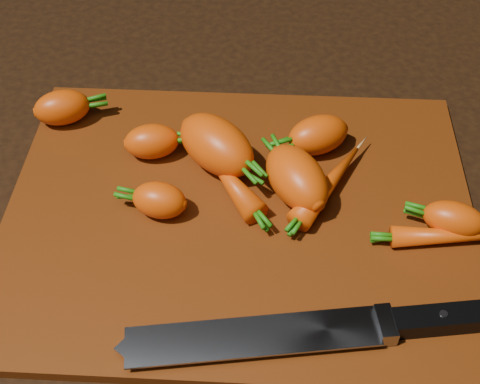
{
  "coord_description": "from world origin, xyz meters",
  "views": [
    {
      "loc": [
        0.03,
        -0.48,
        0.54
      ],
      "look_at": [
        0.0,
        0.01,
        0.03
      ],
      "focal_mm": 50.0,
      "sensor_mm": 36.0,
      "label": 1
    }
  ],
  "objects": [
    {
      "name": "carrot_0",
      "position": [
        -0.22,
        0.13,
        0.03
      ],
      "size": [
        0.08,
        0.06,
        0.04
      ],
      "primitive_type": "ellipsoid",
      "rotation": [
        0.0,
        0.0,
        0.34
      ],
      "color": "#E74F0E",
      "rests_on": "cutting_board"
    },
    {
      "name": "carrot_1",
      "position": [
        -0.08,
        -0.01,
        0.03
      ],
      "size": [
        0.06,
        0.05,
        0.04
      ],
      "primitive_type": "ellipsoid",
      "rotation": [
        0.0,
        0.0,
        2.96
      ],
      "color": "#E74F0E",
      "rests_on": "cutting_board"
    },
    {
      "name": "carrot_9",
      "position": [
        -0.01,
        0.03,
        0.03
      ],
      "size": [
        0.09,
        0.11,
        0.03
      ],
      "primitive_type": "ellipsoid",
      "rotation": [
        0.0,
        0.0,
        2.15
      ],
      "color": "#E74F0E",
      "rests_on": "cutting_board"
    },
    {
      "name": "carrot_3",
      "position": [
        0.06,
        0.02,
        0.04
      ],
      "size": [
        0.09,
        0.11,
        0.06
      ],
      "primitive_type": "ellipsoid",
      "rotation": [
        0.0,
        0.0,
        2.09
      ],
      "color": "#E74F0E",
      "rests_on": "cutting_board"
    },
    {
      "name": "ground",
      "position": [
        0.0,
        0.0,
        -0.01
      ],
      "size": [
        2.0,
        2.0,
        0.01
      ],
      "primitive_type": "cube",
      "color": "black"
    },
    {
      "name": "carrot_2",
      "position": [
        -0.03,
        0.07,
        0.04
      ],
      "size": [
        0.12,
        0.11,
        0.06
      ],
      "primitive_type": "ellipsoid",
      "rotation": [
        0.0,
        0.0,
        -0.76
      ],
      "color": "#E74F0E",
      "rests_on": "cutting_board"
    },
    {
      "name": "carrot_8",
      "position": [
        0.22,
        -0.03,
        0.02
      ],
      "size": [
        0.13,
        0.03,
        0.02
      ],
      "primitive_type": "ellipsoid",
      "rotation": [
        0.0,
        0.0,
        0.07
      ],
      "color": "#E74F0E",
      "rests_on": "cutting_board"
    },
    {
      "name": "carrot_4",
      "position": [
        0.08,
        0.1,
        0.03
      ],
      "size": [
        0.08,
        0.07,
        0.05
      ],
      "primitive_type": "ellipsoid",
      "rotation": [
        0.0,
        0.0,
        3.58
      ],
      "color": "#E74F0E",
      "rests_on": "cutting_board"
    },
    {
      "name": "carrot_6",
      "position": [
        0.22,
        -0.02,
        0.03
      ],
      "size": [
        0.07,
        0.05,
        0.04
      ],
      "primitive_type": "ellipsoid",
      "rotation": [
        0.0,
        0.0,
        2.86
      ],
      "color": "#E74F0E",
      "rests_on": "cutting_board"
    },
    {
      "name": "knife",
      "position": [
        0.04,
        -0.16,
        0.02
      ],
      "size": [
        0.37,
        0.09,
        0.02
      ],
      "rotation": [
        0.0,
        0.0,
        0.16
      ],
      "color": "gray",
      "rests_on": "cutting_board"
    },
    {
      "name": "carrot_5",
      "position": [
        -0.1,
        0.08,
        0.03
      ],
      "size": [
        0.07,
        0.05,
        0.04
      ],
      "primitive_type": "ellipsoid",
      "rotation": [
        0.0,
        0.0,
        0.19
      ],
      "color": "#E74F0E",
      "rests_on": "cutting_board"
    },
    {
      "name": "carrot_7",
      "position": [
        0.1,
        0.03,
        0.03
      ],
      "size": [
        0.09,
        0.13,
        0.03
      ],
      "primitive_type": "ellipsoid",
      "rotation": [
        0.0,
        0.0,
        1.03
      ],
      "color": "#E74F0E",
      "rests_on": "cutting_board"
    },
    {
      "name": "cutting_board",
      "position": [
        0.0,
        0.0,
        0.01
      ],
      "size": [
        0.5,
        0.4,
        0.01
      ],
      "primitive_type": "cube",
      "color": "#4E2008",
      "rests_on": "ground"
    }
  ]
}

